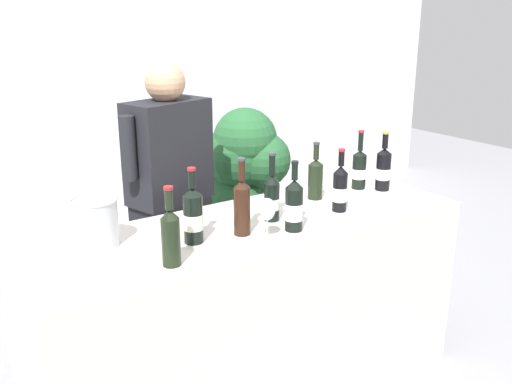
{
  "coord_description": "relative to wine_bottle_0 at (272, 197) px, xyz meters",
  "views": [
    {
      "loc": [
        -1.37,
        -2.06,
        1.85
      ],
      "look_at": [
        0.02,
        0.0,
        1.06
      ],
      "focal_mm": 39.92,
      "sensor_mm": 36.0,
      "label": 1
    }
  ],
  "objects": [
    {
      "name": "wall_back",
      "position": [
        -0.1,
        2.61,
        0.37
      ],
      "size": [
        8.0,
        0.1,
        2.8
      ],
      "primitive_type": "cube",
      "color": "white",
      "rests_on": "ground_plane"
    },
    {
      "name": "counter",
      "position": [
        -0.1,
        0.01,
        -0.57
      ],
      "size": [
        2.12,
        0.69,
        0.91
      ],
      "primitive_type": "cube",
      "color": "beige",
      "rests_on": "ground_plane"
    },
    {
      "name": "wine_bottle_0",
      "position": [
        0.0,
        0.0,
        0.0
      ],
      "size": [
        0.07,
        0.07,
        0.33
      ],
      "color": "black",
      "rests_on": "counter"
    },
    {
      "name": "wine_bottle_1",
      "position": [
        0.35,
        -0.08,
        -0.0
      ],
      "size": [
        0.07,
        0.07,
        0.31
      ],
      "color": "black",
      "rests_on": "counter"
    },
    {
      "name": "wine_bottle_2",
      "position": [
        0.79,
        0.05,
        0.0
      ],
      "size": [
        0.08,
        0.08,
        0.33
      ],
      "color": "black",
      "rests_on": "counter"
    },
    {
      "name": "wine_bottle_3",
      "position": [
        -0.43,
        -0.04,
        0.01
      ],
      "size": [
        0.08,
        0.08,
        0.33
      ],
      "color": "black",
      "rests_on": "counter"
    },
    {
      "name": "wine_bottle_4",
      "position": [
        0.7,
        0.15,
        -0.0
      ],
      "size": [
        0.08,
        0.08,
        0.33
      ],
      "color": "black",
      "rests_on": "counter"
    },
    {
      "name": "wine_bottle_5",
      "position": [
        0.01,
        -0.16,
        0.0
      ],
      "size": [
        0.08,
        0.08,
        0.32
      ],
      "color": "black",
      "rests_on": "counter"
    },
    {
      "name": "wine_bottle_6",
      "position": [
        -0.21,
        -0.07,
        0.02
      ],
      "size": [
        0.07,
        0.07,
        0.35
      ],
      "color": "black",
      "rests_on": "counter"
    },
    {
      "name": "wine_bottle_7",
      "position": [
        -0.61,
        -0.19,
        0.01
      ],
      "size": [
        0.07,
        0.07,
        0.32
      ],
      "color": "black",
      "rests_on": "counter"
    },
    {
      "name": "wine_bottle_8",
      "position": [
        0.38,
        0.14,
        -0.0
      ],
      "size": [
        0.08,
        0.08,
        0.3
      ],
      "color": "black",
      "rests_on": "counter"
    },
    {
      "name": "wine_glass",
      "position": [
        -0.15,
        -0.17,
        0.01
      ],
      "size": [
        0.08,
        0.08,
        0.18
      ],
      "color": "silver",
      "rests_on": "counter"
    },
    {
      "name": "ice_bucket",
      "position": [
        -0.79,
        0.16,
        -0.01
      ],
      "size": [
        0.2,
        0.2,
        0.21
      ],
      "color": "silver",
      "rests_on": "counter"
    },
    {
      "name": "person_server",
      "position": [
        -0.19,
        0.69,
        -0.25
      ],
      "size": [
        0.59,
        0.36,
        1.61
      ],
      "color": "black",
      "rests_on": "ground_plane"
    },
    {
      "name": "potted_shrub",
      "position": [
        0.48,
        0.99,
        -0.22
      ],
      "size": [
        0.52,
        0.59,
        1.27
      ],
      "color": "brown",
      "rests_on": "ground_plane"
    }
  ]
}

